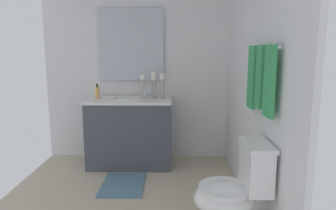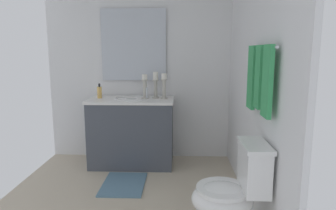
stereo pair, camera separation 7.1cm
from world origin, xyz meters
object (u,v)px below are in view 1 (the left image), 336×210
(vanity_cabinet, at_px, (130,132))
(candle_holder_mid, at_px, (143,86))
(soap_bottle, at_px, (97,92))
(toilet, at_px, (234,193))
(mirror, at_px, (131,45))
(candle_holder_short, at_px, (154,84))
(towel_bar, at_px, (264,48))
(sink_basin, at_px, (130,102))
(towel_near_vanity, at_px, (252,77))
(candle_holder_tall, at_px, (162,86))
(towel_near_corner, at_px, (269,81))
(bath_mat, at_px, (123,184))
(towel_center, at_px, (260,77))

(vanity_cabinet, bearing_deg, candle_holder_mid, 94.89)
(soap_bottle, relative_size, toilet, 0.24)
(soap_bottle, height_order, toilet, soap_bottle)
(mirror, distance_m, candle_holder_short, 0.60)
(mirror, xyz_separation_m, towel_bar, (1.62, 1.19, -0.05))
(sink_basin, height_order, towel_near_vanity, towel_near_vanity)
(candle_holder_tall, height_order, toilet, candle_holder_tall)
(candle_holder_mid, xyz_separation_m, towel_near_vanity, (1.13, 1.01, 0.20))
(soap_bottle, xyz_separation_m, towel_near_corner, (1.61, 1.57, 0.29))
(sink_basin, xyz_separation_m, soap_bottle, (-0.04, -0.40, 0.11))
(candle_holder_short, height_order, bath_mat, candle_holder_short)
(soap_bottle, bearing_deg, vanity_cabinet, 83.84)
(towel_bar, bearing_deg, bath_mat, -121.06)
(candle_holder_mid, relative_size, towel_center, 0.63)
(candle_holder_tall, xyz_separation_m, toilet, (1.55, 0.57, -0.62))
(towel_near_vanity, bearing_deg, sink_basin, -133.55)
(vanity_cabinet, bearing_deg, bath_mat, 0.00)
(candle_holder_mid, height_order, towel_bar, towel_bar)
(candle_holder_short, relative_size, towel_near_vanity, 0.63)
(candle_holder_short, distance_m, toilet, 1.86)
(soap_bottle, height_order, towel_near_vanity, towel_near_vanity)
(vanity_cabinet, relative_size, towel_near_vanity, 2.02)
(candle_holder_short, relative_size, soap_bottle, 1.79)
(toilet, height_order, towel_bar, towel_bar)
(sink_basin, bearing_deg, candle_holder_mid, 94.92)
(candle_holder_tall, distance_m, candle_holder_mid, 0.23)
(candle_holder_short, distance_m, towel_center, 1.68)
(candle_holder_short, bearing_deg, toilet, 22.88)
(towel_center, bearing_deg, bath_mat, -121.45)
(mirror, distance_m, toilet, 2.34)
(sink_basin, relative_size, mirror, 0.45)
(toilet, distance_m, towel_near_corner, 0.85)
(mirror, bearing_deg, sink_basin, 0.20)
(towel_near_vanity, relative_size, towel_center, 1.09)
(towel_bar, bearing_deg, sink_basin, -138.41)
(mirror, relative_size, bath_mat, 1.49)
(vanity_cabinet, relative_size, towel_near_corner, 2.10)
(candle_holder_tall, bearing_deg, toilet, 20.20)
(toilet, bearing_deg, bath_mat, -133.27)
(sink_basin, distance_m, candle_holder_short, 0.37)
(towel_center, bearing_deg, towel_near_corner, 0.00)
(vanity_cabinet, bearing_deg, candle_holder_short, 102.96)
(candle_holder_mid, xyz_separation_m, towel_bar, (1.36, 1.03, 0.44))
(sink_basin, bearing_deg, mirror, -179.80)
(candle_holder_short, bearing_deg, towel_near_corner, 28.30)
(towel_near_corner, bearing_deg, candle_holder_short, -151.70)
(towel_near_vanity, bearing_deg, candle_holder_short, -143.30)
(toilet, bearing_deg, towel_center, 133.77)
(candle_holder_mid, bearing_deg, vanity_cabinet, -85.11)
(towel_center, bearing_deg, candle_holder_mid, -143.37)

